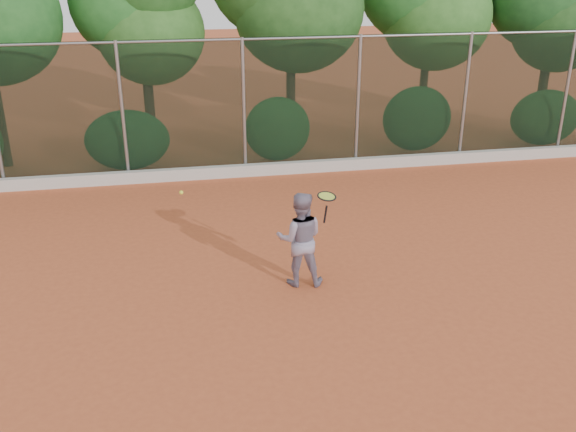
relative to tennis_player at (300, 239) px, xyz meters
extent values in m
plane|color=#BB532C|center=(-0.19, -0.88, -0.85)|extent=(80.00, 80.00, 0.00)
cube|color=#B8B3AB|center=(-0.19, 5.94, -0.70)|extent=(24.00, 0.20, 0.30)
imported|color=gray|center=(0.00, 0.00, 0.00)|extent=(0.93, 0.78, 1.71)
cube|color=black|center=(-0.19, 6.12, 0.90)|extent=(24.00, 0.01, 3.50)
cylinder|color=gray|center=(-0.19, 6.12, 2.60)|extent=(24.00, 0.06, 0.06)
cylinder|color=gray|center=(-3.19, 6.12, 0.90)|extent=(0.09, 0.09, 3.50)
cylinder|color=gray|center=(-0.19, 6.12, 0.90)|extent=(0.09, 0.09, 3.50)
cylinder|color=gray|center=(2.81, 6.12, 0.90)|extent=(0.09, 0.09, 3.50)
cylinder|color=gray|center=(5.81, 6.12, 0.90)|extent=(0.09, 0.09, 3.50)
cylinder|color=gray|center=(8.81, 6.12, 0.90)|extent=(0.09, 0.09, 3.50)
cylinder|color=#44271A|center=(-2.59, 8.42, 0.35)|extent=(0.28, 0.28, 2.40)
ellipsoid|color=#2B5B1F|center=(-2.39, 8.32, 2.55)|extent=(2.90, 2.40, 2.80)
ellipsoid|color=#205D20|center=(-2.89, 8.62, 3.35)|extent=(3.20, 2.70, 3.10)
cylinder|color=#3F2518|center=(1.41, 8.12, 0.65)|extent=(0.26, 0.26, 3.00)
ellipsoid|color=#366E29|center=(1.61, 8.02, 3.15)|extent=(3.60, 3.00, 3.50)
cylinder|color=#3F2918|center=(5.51, 8.32, 0.50)|extent=(0.24, 0.24, 2.70)
ellipsoid|color=#2B6021|center=(5.71, 8.22, 2.85)|extent=(3.20, 2.70, 3.10)
cylinder|color=#412919|center=(9.21, 7.92, 0.40)|extent=(0.28, 0.28, 2.50)
ellipsoid|color=#2D5E24|center=(9.41, 7.82, 2.65)|extent=(3.00, 2.50, 2.90)
ellipsoid|color=#276829|center=(-3.19, 6.92, 0.00)|extent=(2.20, 1.16, 1.60)
ellipsoid|color=#2E762D|center=(0.81, 6.92, 0.10)|extent=(1.80, 1.04, 1.76)
ellipsoid|color=#266225|center=(4.81, 6.92, 0.20)|extent=(2.00, 1.10, 1.84)
ellipsoid|color=#2F6A28|center=(8.81, 6.92, 0.05)|extent=(2.16, 1.12, 1.64)
cylinder|color=black|center=(0.42, -0.10, 0.47)|extent=(0.07, 0.10, 0.34)
torus|color=black|center=(0.42, -0.16, 0.82)|extent=(0.43, 0.43, 0.09)
cylinder|color=#B8C83A|center=(0.42, -0.16, 0.82)|extent=(0.37, 0.37, 0.05)
sphere|color=yellow|center=(-1.96, 0.35, 0.87)|extent=(0.07, 0.07, 0.07)
camera|label=1|loc=(-2.08, -9.85, 4.64)|focal=40.00mm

